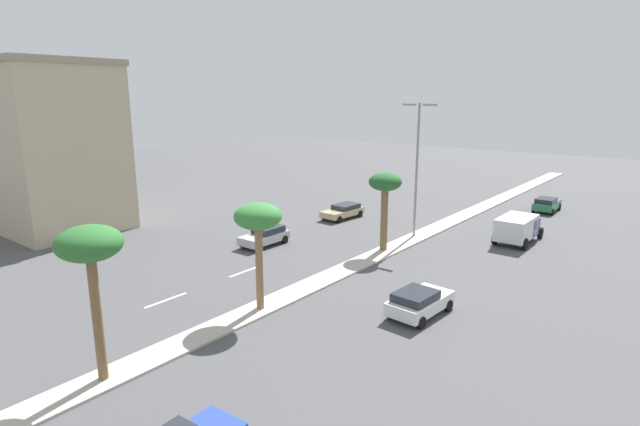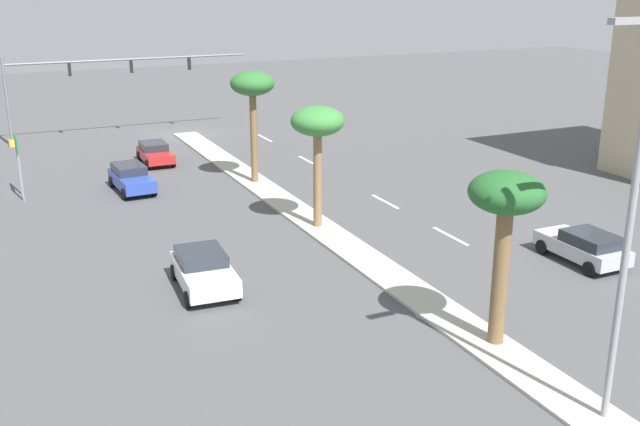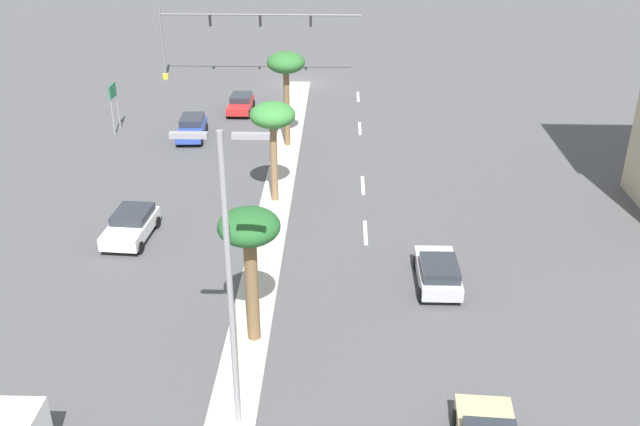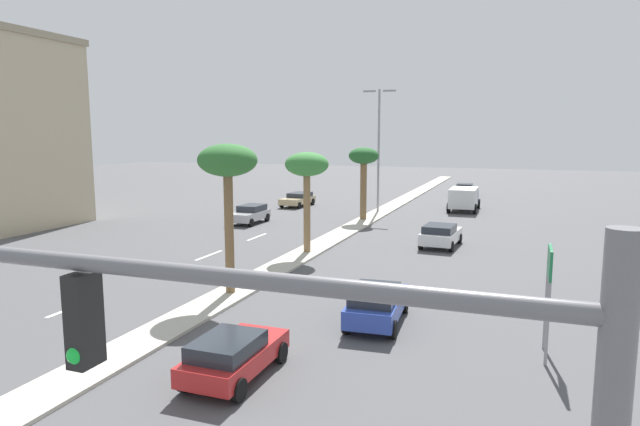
# 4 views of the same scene
# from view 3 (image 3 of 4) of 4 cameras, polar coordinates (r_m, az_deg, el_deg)

# --- Properties ---
(ground_plane) EXTENTS (160.00, 160.00, 0.00)m
(ground_plane) POSITION_cam_3_polar(r_m,az_deg,el_deg) (33.48, -4.93, -5.81)
(ground_plane) COLOR #4C4C4F
(lane_stripe_far) EXTENTS (0.20, 2.80, 0.01)m
(lane_stripe_far) POSITION_cam_3_polar(r_m,az_deg,el_deg) (60.75, 3.09, 9.33)
(lane_stripe_far) COLOR silver
(lane_stripe_far) RESTS_ON ground
(lane_stripe_outboard) EXTENTS (0.20, 2.80, 0.01)m
(lane_stripe_outboard) POSITION_cam_3_polar(r_m,az_deg,el_deg) (53.19, 3.22, 6.82)
(lane_stripe_outboard) COLOR silver
(lane_stripe_outboard) RESTS_ON ground
(lane_stripe_inboard) EXTENTS (0.20, 2.80, 0.01)m
(lane_stripe_inboard) POSITION_cam_3_polar(r_m,az_deg,el_deg) (43.56, 3.47, 2.25)
(lane_stripe_inboard) COLOR silver
(lane_stripe_inboard) RESTS_ON ground
(lane_stripe_near) EXTENTS (0.20, 2.80, 0.01)m
(lane_stripe_near) POSITION_cam_3_polar(r_m,az_deg,el_deg) (37.98, 3.68, -1.58)
(lane_stripe_near) COLOR silver
(lane_stripe_near) RESTS_ON ground
(traffic_signal_gantry) EXTENTS (18.05, 0.53, 6.40)m
(traffic_signal_gantry) POSITION_cam_3_polar(r_m,az_deg,el_deg) (65.48, -8.31, 14.16)
(traffic_signal_gantry) COLOR slate
(traffic_signal_gantry) RESTS_ON ground
(directional_road_sign) EXTENTS (0.10, 1.53, 3.54)m
(directional_road_sign) POSITION_cam_3_polar(r_m,az_deg,el_deg) (53.80, -16.30, 8.91)
(directional_road_sign) COLOR gray
(directional_road_sign) RESTS_ON ground
(palm_tree_leading) EXTENTS (2.55, 2.55, 6.49)m
(palm_tree_leading) POSITION_cam_3_polar(r_m,az_deg,el_deg) (48.02, -2.77, 11.71)
(palm_tree_leading) COLOR brown
(palm_tree_leading) RESTS_ON median_curb
(palm_tree_front) EXTENTS (2.54, 2.54, 5.86)m
(palm_tree_front) POSITION_cam_3_polar(r_m,az_deg,el_deg) (39.59, -3.84, 7.58)
(palm_tree_front) COLOR olive
(palm_tree_front) RESTS_ON median_curb
(palm_tree_trailing) EXTENTS (2.44, 2.44, 5.85)m
(palm_tree_trailing) POSITION_cam_3_polar(r_m,az_deg,el_deg) (27.39, -5.71, -1.83)
(palm_tree_trailing) COLOR brown
(palm_tree_trailing) RESTS_ON median_curb
(street_lamp_front) EXTENTS (2.90, 0.24, 10.78)m
(street_lamp_front) POSITION_cam_3_polar(r_m,az_deg,el_deg) (22.51, -7.39, -4.32)
(street_lamp_front) COLOR gray
(street_lamp_front) RESTS_ON median_curb
(sedan_white_far) EXTENTS (2.31, 4.17, 1.44)m
(sedan_white_far) POSITION_cam_3_polar(r_m,az_deg,el_deg) (38.31, -14.98, -0.95)
(sedan_white_far) COLOR silver
(sedan_white_far) RESTS_ON ground
(sedan_red_near) EXTENTS (1.88, 3.85, 1.33)m
(sedan_red_near) POSITION_cam_3_polar(r_m,az_deg,el_deg) (56.88, -6.40, 8.76)
(sedan_red_near) COLOR red
(sedan_red_near) RESTS_ON ground
(sedan_silver_rear) EXTENTS (1.97, 4.07, 1.42)m
(sedan_silver_rear) POSITION_cam_3_polar(r_m,az_deg,el_deg) (33.37, 9.49, -4.69)
(sedan_silver_rear) COLOR #B2B2B7
(sedan_silver_rear) RESTS_ON ground
(sedan_blue_trailing) EXTENTS (2.09, 4.27, 1.47)m
(sedan_blue_trailing) POSITION_cam_3_polar(r_m,az_deg,el_deg) (51.79, -10.28, 6.79)
(sedan_blue_trailing) COLOR #2D47AD
(sedan_blue_trailing) RESTS_ON ground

